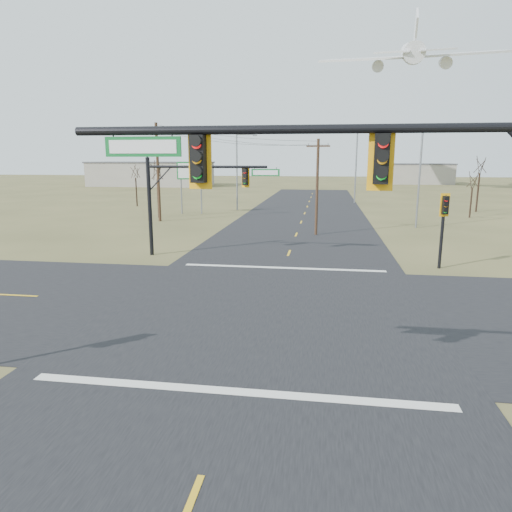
{
  "coord_description": "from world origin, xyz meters",
  "views": [
    {
      "loc": [
        2.33,
        -18.96,
        6.39
      ],
      "look_at": [
        -0.67,
        1.0,
        2.1
      ],
      "focal_mm": 32.0,
      "sensor_mm": 36.0,
      "label": 1
    }
  ],
  "objects": [
    {
      "name": "ground",
      "position": [
        0.0,
        0.0,
        0.0
      ],
      "size": [
        320.0,
        320.0,
        0.0
      ],
      "primitive_type": "plane",
      "color": "olive",
      "rests_on": "ground"
    },
    {
      "name": "road_ew",
      "position": [
        0.0,
        0.0,
        0.01
      ],
      "size": [
        160.0,
        14.0,
        0.02
      ],
      "primitive_type": "cube",
      "color": "black",
      "rests_on": "ground"
    },
    {
      "name": "road_ns",
      "position": [
        0.0,
        0.0,
        0.01
      ],
      "size": [
        14.0,
        160.0,
        0.02
      ],
      "primitive_type": "cube",
      "color": "black",
      "rests_on": "ground"
    },
    {
      "name": "stop_bar_near",
      "position": [
        0.0,
        -7.5,
        0.03
      ],
      "size": [
        12.0,
        0.4,
        0.01
      ],
      "primitive_type": "cube",
      "color": "silver",
      "rests_on": "road_ns"
    },
    {
      "name": "stop_bar_far",
      "position": [
        0.0,
        7.5,
        0.03
      ],
      "size": [
        12.0,
        0.4,
        0.01
      ],
      "primitive_type": "cube",
      "color": "silver",
      "rests_on": "road_ns"
    },
    {
      "name": "mast_arm_near",
      "position": [
        3.92,
        -8.8,
        5.52
      ],
      "size": [
        11.03,
        0.46,
        7.62
      ],
      "rotation": [
        0.0,
        0.0,
        -0.12
      ],
      "color": "black",
      "rests_on": "ground"
    },
    {
      "name": "mast_arm_far",
      "position": [
        -6.09,
        10.12,
        4.72
      ],
      "size": [
        8.83,
        0.57,
        6.51
      ],
      "rotation": [
        0.0,
        0.0,
        -0.34
      ],
      "color": "black",
      "rests_on": "ground"
    },
    {
      "name": "pedestal_signal_ne",
      "position": [
        9.23,
        8.77,
        3.27
      ],
      "size": [
        0.64,
        0.55,
        4.49
      ],
      "rotation": [
        0.0,
        0.0,
        0.23
      ],
      "color": "black",
      "rests_on": "ground"
    },
    {
      "name": "utility_pole_near",
      "position": [
        1.67,
        20.22,
        4.24
      ],
      "size": [
        1.97,
        0.4,
        8.05
      ],
      "rotation": [
        0.0,
        0.0,
        -0.14
      ],
      "color": "#412A1C",
      "rests_on": "ground"
    },
    {
      "name": "utility_pole_far",
      "position": [
        -14.78,
        26.79,
        5.19
      ],
      "size": [
        2.45,
        0.39,
        10.02
      ],
      "rotation": [
        0.0,
        0.0,
        -0.11
      ],
      "color": "#412A1C",
      "rests_on": "ground"
    },
    {
      "name": "highway_sign",
      "position": [
        -13.38,
        33.79,
        4.3
      ],
      "size": [
        3.22,
        0.53,
        6.08
      ],
      "rotation": [
        0.0,
        0.0,
        0.14
      ],
      "color": "gray",
      "rests_on": "ground"
    },
    {
      "name": "streetlight_a",
      "position": [
        10.79,
        25.77,
        5.14
      ],
      "size": [
        2.54,
        0.24,
        9.16
      ],
      "rotation": [
        0.0,
        0.0,
        0.03
      ],
      "color": "gray",
      "rests_on": "ground"
    },
    {
      "name": "streetlight_b",
      "position": [
        6.49,
        50.51,
        6.08
      ],
      "size": [
        3.01,
        0.33,
        10.82
      ],
      "rotation": [
        0.0,
        0.0,
        0.11
      ],
      "color": "gray",
      "rests_on": "ground"
    },
    {
      "name": "streetlight_c",
      "position": [
        -8.51,
        38.41,
        5.38
      ],
      "size": [
        2.66,
        0.24,
        9.59
      ],
      "rotation": [
        0.0,
        0.0,
        -0.01
      ],
      "color": "gray",
      "rests_on": "ground"
    },
    {
      "name": "bare_tree_a",
      "position": [
        -15.95,
        29.65,
        5.25
      ],
      "size": [
        3.31,
        3.31,
        6.63
      ],
      "rotation": [
        0.0,
        0.0,
        0.26
      ],
      "color": "black",
      "rests_on": "ground"
    },
    {
      "name": "bare_tree_b",
      "position": [
        -23.47,
        41.35,
        4.79
      ],
      "size": [
        2.89,
        2.89,
        5.99
      ],
      "rotation": [
        0.0,
        0.0,
        -0.27
      ],
      "color": "black",
      "rests_on": "ground"
    },
    {
      "name": "bare_tree_c",
      "position": [
        18.4,
        34.7,
        4.19
      ],
      "size": [
        2.35,
        2.35,
        5.34
      ],
      "rotation": [
        0.0,
        0.0,
        0.04
      ],
      "color": "black",
      "rests_on": "ground"
    },
    {
      "name": "bare_tree_d",
      "position": [
        20.96,
        40.94,
        5.75
      ],
      "size": [
        2.83,
        2.83,
        7.13
      ],
      "rotation": [
        0.0,
        0.0,
        0.05
      ],
      "color": "black",
      "rests_on": "ground"
    },
    {
      "name": "warehouse_left",
      "position": [
        -40.0,
        90.0,
        2.75
      ],
      "size": [
        28.0,
        14.0,
        5.5
      ],
      "primitive_type": "cube",
      "color": "gray",
      "rests_on": "ground"
    },
    {
      "name": "warehouse_mid",
      "position": [
        25.0,
        110.0,
        2.5
      ],
      "size": [
        20.0,
        12.0,
        5.0
      ],
      "primitive_type": "cube",
      "color": "gray",
      "rests_on": "ground"
    },
    {
      "name": "jet_airliner",
      "position": [
        17.86,
        77.04,
        26.16
      ],
      "size": [
        24.77,
        26.04,
        14.61
      ],
      "rotation": [
        0.0,
        -0.22,
        1.46
      ],
      "color": "white"
    }
  ]
}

